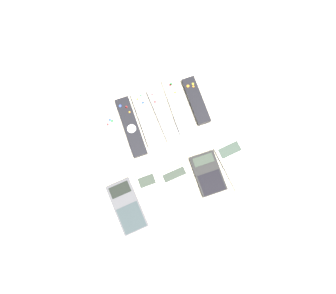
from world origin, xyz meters
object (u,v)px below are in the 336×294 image
at_px(remote_0, 115,134).
at_px(calculator_4, 237,165).
at_px(calculator_2, 179,186).
at_px(calculator_3, 208,174).
at_px(remote_5, 196,101).
at_px(remote_2, 147,119).
at_px(remote_4, 179,106).
at_px(calculator_1, 152,196).
at_px(calculator_0, 127,206).
at_px(remote_1, 131,127).
at_px(remote_3, 163,115).

height_order(remote_0, calculator_4, remote_0).
xyz_separation_m(calculator_2, calculator_3, (0.10, 0.00, -0.00)).
bearing_deg(remote_5, remote_2, -177.90).
height_order(remote_2, remote_4, remote_2).
relative_size(calculator_1, calculator_2, 1.23).
bearing_deg(calculator_3, calculator_0, -176.89).
height_order(remote_1, remote_2, remote_2).
bearing_deg(calculator_0, remote_2, 54.55).
bearing_deg(remote_4, calculator_2, -108.25).
distance_m(remote_4, calculator_1, 0.29).
relative_size(remote_5, calculator_3, 1.23).
bearing_deg(calculator_3, calculator_2, -174.96).
bearing_deg(remote_0, calculator_4, -40.04).
bearing_deg(calculator_2, remote_0, 116.41).
relative_size(remote_2, calculator_4, 1.20).
bearing_deg(calculator_2, remote_2, 91.48).
xyz_separation_m(remote_0, calculator_3, (0.22, -0.22, -0.00)).
relative_size(remote_0, remote_3, 0.84).
bearing_deg(remote_3, remote_4, 6.02).
xyz_separation_m(calculator_0, calculator_2, (0.17, -0.00, 0.00)).
height_order(remote_2, calculator_3, remote_2).
bearing_deg(calculator_0, remote_3, 45.49).
bearing_deg(calculator_0, remote_0, 76.89).
xyz_separation_m(calculator_2, calculator_4, (0.19, -0.00, -0.00)).
distance_m(remote_1, calculator_3, 0.28).
relative_size(calculator_1, calculator_3, 1.08).
height_order(calculator_0, calculator_2, calculator_2).
xyz_separation_m(calculator_0, calculator_1, (0.08, 0.00, 0.00)).
height_order(remote_2, calculator_0, remote_2).
relative_size(remote_3, calculator_3, 1.40).
bearing_deg(calculator_1, calculator_4, -0.03).
distance_m(remote_0, remote_2, 0.11).
xyz_separation_m(remote_2, calculator_4, (0.20, -0.24, -0.00)).
distance_m(remote_0, remote_5, 0.28).
bearing_deg(remote_3, calculator_2, -99.73).
relative_size(remote_3, calculator_4, 1.21).
relative_size(remote_0, remote_4, 0.78).
xyz_separation_m(remote_0, calculator_4, (0.31, -0.23, -0.00)).
distance_m(remote_3, calculator_4, 0.28).
distance_m(remote_5, calculator_4, 0.24).
xyz_separation_m(remote_3, remote_4, (0.06, 0.01, -0.00)).
distance_m(remote_3, calculator_2, 0.23).
relative_size(remote_2, calculator_1, 1.29).
xyz_separation_m(remote_1, remote_3, (0.11, -0.00, 0.00)).
bearing_deg(remote_3, calculator_1, -119.20).
relative_size(calculator_1, calculator_4, 0.93).
bearing_deg(remote_1, calculator_4, -39.68).
bearing_deg(calculator_4, remote_5, 95.14).
bearing_deg(calculator_3, remote_2, 118.70).
relative_size(remote_4, calculator_2, 1.71).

